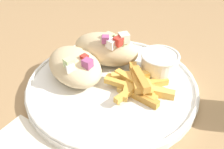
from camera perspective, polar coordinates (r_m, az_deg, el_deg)
The scene contains 6 objects.
table at distance 0.54m, azimuth 1.17°, elevation -6.53°, with size 1.21×1.21×0.72m.
plate at distance 0.46m, azimuth 0.00°, elevation -2.44°, with size 0.29×0.29×0.02m.
pita_sandwich_near at distance 0.46m, azimuth -8.09°, elevation 1.92°, with size 0.14×0.10×0.06m.
pita_sandwich_far at distance 0.49m, azimuth -1.50°, elevation 5.49°, with size 0.14×0.12×0.07m.
fries_pile at distance 0.44m, azimuth 5.63°, elevation -2.20°, with size 0.12×0.11×0.03m.
sauce_ramekin at distance 0.47m, azimuth 10.28°, elevation 2.54°, with size 0.07×0.07×0.04m.
Camera 1 is at (0.28, -0.27, 1.02)m, focal length 42.00 mm.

